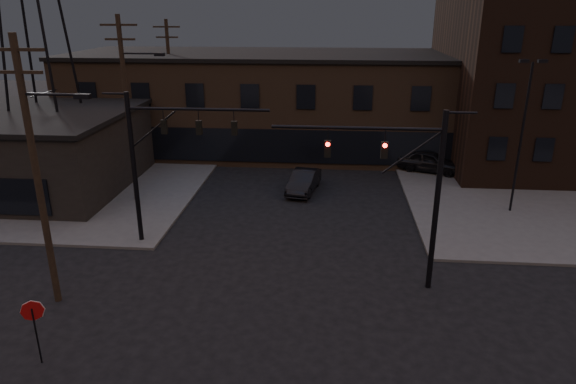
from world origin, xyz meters
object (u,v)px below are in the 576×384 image
object	(u,v)px
stop_sign	(33,317)
parked_car_lot_b	(557,172)
traffic_signal_near	(411,182)
parked_car_lot_a	(430,161)
traffic_signal_far	(157,152)
car_crossing	(304,181)

from	to	relation	value
stop_sign	parked_car_lot_b	distance (m)	34.42
traffic_signal_near	parked_car_lot_b	size ratio (longest dim) A/B	1.96
parked_car_lot_a	stop_sign	bearing A→B (deg)	165.38
traffic_signal_near	parked_car_lot_a	xyz separation A→B (m)	(4.06, 17.19, -3.98)
traffic_signal_far	traffic_signal_near	bearing A→B (deg)	-16.17
parked_car_lot_a	parked_car_lot_b	size ratio (longest dim) A/B	1.16
parked_car_lot_b	car_crossing	distance (m)	18.34
traffic_signal_near	parked_car_lot_b	xyz separation A→B (m)	(12.82, 15.84, -4.19)
stop_sign	car_crossing	xyz separation A→B (m)	(8.19, 18.74, -1.12)
traffic_signal_far	parked_car_lot_a	distance (m)	21.55
parked_car_lot_b	car_crossing	size ratio (longest dim) A/B	0.93
car_crossing	traffic_signal_far	bearing A→B (deg)	-117.83
traffic_signal_far	parked_car_lot_a	bearing A→B (deg)	40.32
stop_sign	traffic_signal_near	bearing A→B (deg)	25.90
traffic_signal_far	stop_sign	size ratio (longest dim) A/B	3.23
parked_car_lot_a	car_crossing	world-z (taller)	parked_car_lot_a
stop_sign	car_crossing	world-z (taller)	stop_sign
traffic_signal_near	stop_sign	distance (m)	15.17
parked_car_lot_b	car_crossing	bearing A→B (deg)	129.92
car_crossing	parked_car_lot_a	bearing A→B (deg)	38.61
stop_sign	parked_car_lot_b	size ratio (longest dim) A/B	0.61
parked_car_lot_a	car_crossing	distance (m)	10.47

